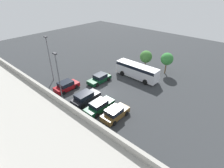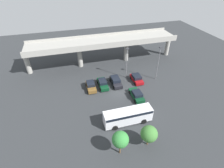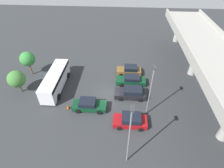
{
  "view_description": "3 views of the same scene",
  "coord_description": "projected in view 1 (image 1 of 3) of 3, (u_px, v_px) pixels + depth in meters",
  "views": [
    {
      "loc": [
        -18.07,
        17.45,
        16.41
      ],
      "look_at": [
        -1.03,
        -1.72,
        1.5
      ],
      "focal_mm": 28.0,
      "sensor_mm": 36.0,
      "label": 1
    },
    {
      "loc": [
        -10.04,
        -29.22,
        24.07
      ],
      "look_at": [
        -1.15,
        1.92,
        1.17
      ],
      "focal_mm": 28.0,
      "sensor_mm": 36.0,
      "label": 2
    },
    {
      "loc": [
        19.92,
        1.71,
        18.76
      ],
      "look_at": [
        -1.77,
        0.23,
        0.78
      ],
      "focal_mm": 28.0,
      "sensor_mm": 36.0,
      "label": 3
    }
  ],
  "objects": [
    {
      "name": "parked_car_4",
      "position": [
        66.0,
        86.0,
        30.62
      ],
      "size": [
        2.23,
        4.38,
        1.59
      ],
      "rotation": [
        0.0,
        0.0,
        -1.57
      ],
      "color": "maroon",
      "rests_on": "ground_plane"
    },
    {
      "name": "ground_plane",
      "position": [
        101.0,
        93.0,
        29.9
      ],
      "size": [
        93.42,
        93.42,
        0.0
      ],
      "primitive_type": "plane",
      "color": "#2D3033"
    },
    {
      "name": "parked_car_1",
      "position": [
        99.0,
        106.0,
        25.66
      ],
      "size": [
        2.09,
        4.85,
        1.55
      ],
      "rotation": [
        0.0,
        0.0,
        -1.57
      ],
      "color": "#0C381E",
      "rests_on": "ground_plane"
    },
    {
      "name": "parked_car_0",
      "position": [
        115.0,
        113.0,
        24.2
      ],
      "size": [
        2.13,
        4.31,
        1.61
      ],
      "rotation": [
        0.0,
        0.0,
        -1.57
      ],
      "color": "brown",
      "rests_on": "ground_plane"
    },
    {
      "name": "traffic_cone",
      "position": [
        109.0,
        74.0,
        35.36
      ],
      "size": [
        0.44,
        0.44,
        0.7
      ],
      "color": "black",
      "rests_on": "ground_plane"
    },
    {
      "name": "lamp_post_mid_lot",
      "position": [
        58.0,
        74.0,
        26.11
      ],
      "size": [
        0.7,
        0.35,
        7.89
      ],
      "color": "slate",
      "rests_on": "ground_plane"
    },
    {
      "name": "parked_car_2",
      "position": [
        85.0,
        97.0,
        27.49
      ],
      "size": [
        2.22,
        4.74,
        1.65
      ],
      "rotation": [
        0.0,
        0.0,
        -1.57
      ],
      "color": "black",
      "rests_on": "ground_plane"
    },
    {
      "name": "tree_front_left",
      "position": [
        167.0,
        59.0,
        34.98
      ],
      "size": [
        2.48,
        2.48,
        4.43
      ],
      "color": "brown",
      "rests_on": "ground_plane"
    },
    {
      "name": "shuttle_bus",
      "position": [
        137.0,
        70.0,
        34.03
      ],
      "size": [
        8.73,
        2.55,
        2.75
      ],
      "rotation": [
        0.0,
        0.0,
        3.14
      ],
      "color": "silver",
      "rests_on": "ground_plane"
    },
    {
      "name": "parked_car_3",
      "position": [
        100.0,
        78.0,
        33.02
      ],
      "size": [
        2.18,
        4.8,
        1.54
      ],
      "rotation": [
        0.0,
        0.0,
        1.57
      ],
      "color": "#0C381E",
      "rests_on": "ground_plane"
    },
    {
      "name": "lamp_post_near_aisle",
      "position": [
        49.0,
        56.0,
        31.63
      ],
      "size": [
        0.7,
        0.35,
        8.49
      ],
      "color": "slate",
      "rests_on": "ground_plane"
    },
    {
      "name": "tree_front_centre",
      "position": [
        146.0,
        57.0,
        37.85
      ],
      "size": [
        2.64,
        2.64,
        3.85
      ],
      "color": "brown",
      "rests_on": "ground_plane"
    }
  ]
}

